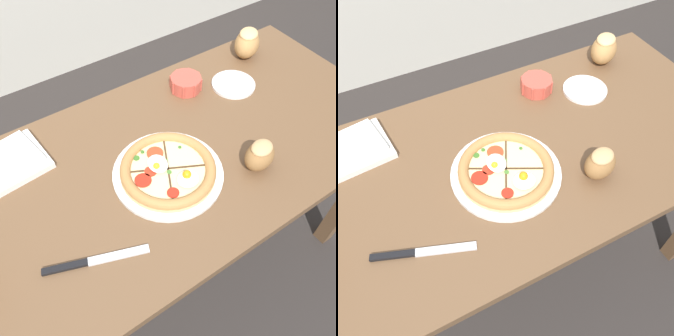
% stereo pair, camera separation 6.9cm
% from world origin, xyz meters
% --- Properties ---
extents(ground_plane, '(12.00, 12.00, 0.00)m').
position_xyz_m(ground_plane, '(0.00, 0.00, 0.00)').
color(ground_plane, '#2D2826').
extents(dining_table, '(1.45, 0.70, 0.77)m').
position_xyz_m(dining_table, '(0.00, 0.00, 0.65)').
color(dining_table, brown).
rests_on(dining_table, ground_plane).
extents(pizza, '(0.31, 0.31, 0.05)m').
position_xyz_m(pizza, '(-0.06, -0.06, 0.79)').
color(pizza, white).
rests_on(pizza, dining_table).
extents(ramekin_bowl, '(0.11, 0.11, 0.05)m').
position_xyz_m(ramekin_bowl, '(0.19, 0.22, 0.79)').
color(ramekin_bowl, '#C64C3D').
rests_on(ramekin_bowl, dining_table).
extents(napkin_folded, '(0.22, 0.19, 0.04)m').
position_xyz_m(napkin_folded, '(-0.42, 0.22, 0.79)').
color(napkin_folded, silver).
rests_on(napkin_folded, dining_table).
extents(bread_piece_near, '(0.15, 0.14, 0.10)m').
position_xyz_m(bread_piece_near, '(0.49, 0.25, 0.82)').
color(bread_piece_near, '#B27F47').
rests_on(bread_piece_near, dining_table).
extents(bread_piece_far, '(0.11, 0.10, 0.09)m').
position_xyz_m(bread_piece_far, '(0.16, -0.17, 0.81)').
color(bread_piece_far, olive).
rests_on(bread_piece_far, dining_table).
extents(knife_main, '(0.24, 0.10, 0.01)m').
position_xyz_m(knife_main, '(-0.35, -0.17, 0.77)').
color(knife_main, silver).
rests_on(knife_main, dining_table).
extents(side_saucer, '(0.15, 0.15, 0.01)m').
position_xyz_m(side_saucer, '(0.34, 0.14, 0.77)').
color(side_saucer, white).
rests_on(side_saucer, dining_table).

